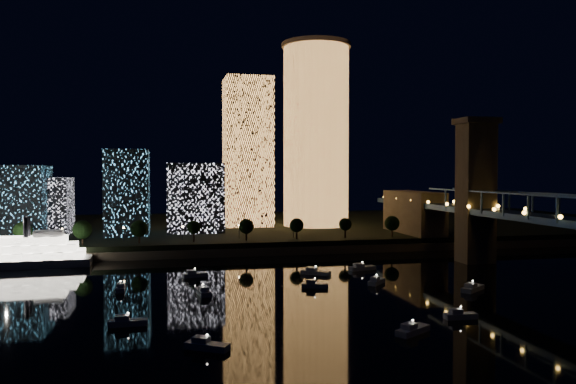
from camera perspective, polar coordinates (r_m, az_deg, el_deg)
name	(u,v)px	position (r m, az deg, el deg)	size (l,w,h in m)	color
ground	(339,304)	(135.99, 5.25, -11.30)	(520.00, 520.00, 0.00)	black
far_bank	(246,228)	(290.42, -4.26, -3.69)	(420.00, 160.00, 5.00)	black
seawall	(275,251)	(214.08, -1.37, -5.99)	(420.00, 6.00, 3.00)	#6B5E4C
tower_cylindrical	(316,135)	(277.98, 2.86, 5.83)	(34.00, 34.00, 89.41)	#FFA851
tower_rectangular	(248,152)	(277.69, -4.11, 4.05)	(22.77, 22.77, 72.45)	#FFA851
midrise_blocks	(103,199)	(250.51, -18.31, -0.67)	(92.87, 32.94, 35.82)	silver
truss_bridge	(569,229)	(167.59, 26.62, -3.35)	(13.00, 266.00, 50.00)	navy
motorboats	(306,292)	(145.59, 1.89, -10.07)	(96.50, 76.40, 2.78)	silver
esplanade_trees	(163,228)	(215.26, -12.63, -3.59)	(166.44, 6.88, 8.94)	black
street_lamps	(183,230)	(221.44, -10.66, -3.80)	(132.70, 0.70, 5.65)	black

